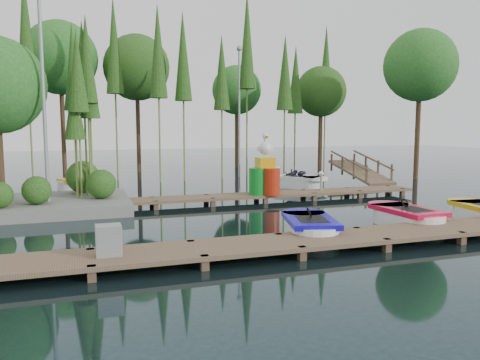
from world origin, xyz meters
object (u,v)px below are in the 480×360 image
object	(u,v)px
boat_red	(406,218)
yellow_barrel	(272,183)
boat_blue	(309,228)
island	(20,116)
boat_yellow_far	(84,184)
utility_cabinet	(109,240)
drum_cluster	(266,176)

from	to	relation	value
boat_red	yellow_barrel	bearing A→B (deg)	105.11
boat_blue	yellow_barrel	world-z (taller)	yellow_barrel
island	boat_yellow_far	world-z (taller)	island
boat_blue	utility_cabinet	distance (m)	5.17
island	utility_cabinet	size ratio (longest dim) A/B	11.03
island	yellow_barrel	bearing A→B (deg)	-5.15
boat_red	utility_cabinet	bearing A→B (deg)	-173.33
boat_yellow_far	yellow_barrel	world-z (taller)	boat_yellow_far
island	boat_red	distance (m)	12.71
island	drum_cluster	distance (m)	8.81
utility_cabinet	yellow_barrel	xyz separation A→B (m)	(6.43, 7.00, 0.10)
boat_red	utility_cabinet	xyz separation A→B (m)	(-8.28, -1.46, 0.35)
utility_cabinet	boat_blue	bearing A→B (deg)	12.68
boat_blue	drum_cluster	world-z (taller)	drum_cluster
boat_red	drum_cluster	bearing A→B (deg)	108.46
utility_cabinet	drum_cluster	xyz separation A→B (m)	(6.12, 6.84, 0.37)
boat_red	yellow_barrel	size ratio (longest dim) A/B	3.32
boat_red	drum_cluster	world-z (taller)	drum_cluster
island	drum_cluster	size ratio (longest dim) A/B	2.94
boat_blue	utility_cabinet	world-z (taller)	utility_cabinet
island	boat_blue	size ratio (longest dim) A/B	2.43
boat_red	utility_cabinet	world-z (taller)	utility_cabinet
island	utility_cabinet	bearing A→B (deg)	-73.22
yellow_barrel	utility_cabinet	bearing A→B (deg)	-132.56
boat_blue	island	bearing A→B (deg)	152.39
boat_blue	boat_yellow_far	distance (m)	12.76
yellow_barrel	drum_cluster	size ratio (longest dim) A/B	0.35
boat_red	yellow_barrel	distance (m)	5.85
boat_yellow_far	yellow_barrel	xyz separation A→B (m)	(6.82, -5.68, 0.43)
boat_red	utility_cabinet	distance (m)	8.41
boat_yellow_far	drum_cluster	distance (m)	8.78
boat_yellow_far	utility_cabinet	distance (m)	12.69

